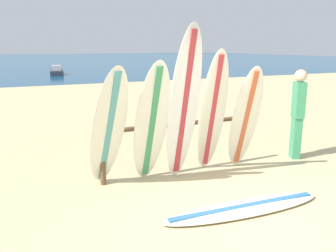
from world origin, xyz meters
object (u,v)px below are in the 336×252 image
(surfboard_leaning_center_right, at_px, (245,119))
(beachgoer_standing, at_px, (298,110))
(surfboard_leaning_left, at_px, (151,124))
(surfboard_lying_on_sand, at_px, (244,208))
(surfboard_leaning_far_left, at_px, (108,129))
(surfboard_leaning_center, at_px, (212,113))
(surfboard_leaning_center_left, at_px, (184,105))
(surfboard_rack, at_px, (175,137))
(small_boat_offshore, at_px, (57,71))

(surfboard_leaning_center_right, relative_size, beachgoer_standing, 1.08)
(surfboard_leaning_left, height_order, surfboard_lying_on_sand, surfboard_leaning_left)
(surfboard_leaning_far_left, height_order, surfboard_leaning_left, surfboard_leaning_left)
(surfboard_leaning_center, bearing_deg, surfboard_leaning_left, -177.20)
(surfboard_leaning_center_left, relative_size, surfboard_leaning_center, 1.17)
(beachgoer_standing, bearing_deg, surfboard_leaning_center_right, -172.78)
(surfboard_leaning_far_left, bearing_deg, surfboard_rack, 11.49)
(surfboard_lying_on_sand, bearing_deg, surfboard_leaning_far_left, 134.71)
(surfboard_leaning_center_left, height_order, beachgoer_standing, surfboard_leaning_center_left)
(surfboard_leaning_far_left, relative_size, surfboard_leaning_left, 0.97)
(surfboard_leaning_center_left, bearing_deg, surfboard_leaning_left, 175.14)
(beachgoer_standing, bearing_deg, surfboard_lying_on_sand, -147.76)
(surfboard_lying_on_sand, bearing_deg, surfboard_leaning_center, 76.57)
(surfboard_leaning_center_right, relative_size, small_boat_offshore, 0.65)
(surfboard_leaning_far_left, height_order, small_boat_offshore, surfboard_leaning_far_left)
(surfboard_rack, distance_m, surfboard_leaning_center, 0.76)
(surfboard_leaning_center, height_order, small_boat_offshore, surfboard_leaning_center)
(surfboard_leaning_center, distance_m, surfboard_leaning_center_right, 0.64)
(surfboard_leaning_far_left, bearing_deg, beachgoer_standing, 0.06)
(surfboard_leaning_left, relative_size, surfboard_lying_on_sand, 0.83)
(surfboard_leaning_center, height_order, surfboard_leaning_center_right, surfboard_leaning_center)
(surfboard_leaning_left, height_order, beachgoer_standing, surfboard_leaning_left)
(surfboard_lying_on_sand, distance_m, small_boat_offshore, 25.08)
(surfboard_rack, distance_m, small_boat_offshore, 23.36)
(surfboard_leaning_far_left, xyz_separation_m, surfboard_leaning_center_left, (1.21, -0.15, 0.30))
(small_boat_offshore, bearing_deg, surfboard_leaning_far_left, -95.96)
(surfboard_leaning_center, xyz_separation_m, beachgoer_standing, (2.02, 0.06, -0.12))
(surfboard_leaning_left, relative_size, surfboard_leaning_center_left, 0.79)
(surfboard_leaning_far_left, bearing_deg, surfboard_leaning_center_right, -4.12)
(surfboard_leaning_center_left, height_order, surfboard_leaning_center_right, surfboard_leaning_center_left)
(surfboard_rack, distance_m, surfboard_leaning_left, 0.79)
(surfboard_leaning_center_right, height_order, beachgoer_standing, surfboard_leaning_center_right)
(surfboard_leaning_far_left, bearing_deg, small_boat_offshore, 84.04)
(surfboard_rack, height_order, small_boat_offshore, surfboard_rack)
(surfboard_leaning_far_left, relative_size, surfboard_lying_on_sand, 0.80)
(surfboard_leaning_center_left, bearing_deg, beachgoer_standing, 3.46)
(surfboard_leaning_center_left, xyz_separation_m, beachgoer_standing, (2.62, 0.16, -0.31))
(small_boat_offshore, bearing_deg, surfboard_leaning_center, -91.57)
(surfboard_rack, height_order, beachgoer_standing, beachgoer_standing)
(surfboard_rack, xyz_separation_m, surfboard_leaning_center, (0.55, -0.31, 0.43))
(surfboard_rack, height_order, surfboard_leaning_center_left, surfboard_leaning_center_left)
(surfboard_leaning_center, relative_size, small_boat_offshore, 0.74)
(beachgoer_standing, height_order, small_boat_offshore, beachgoer_standing)
(surfboard_leaning_center_left, height_order, surfboard_lying_on_sand, surfboard_leaning_center_left)
(surfboard_rack, height_order, surfboard_leaning_center, surfboard_leaning_center)
(surfboard_leaning_far_left, height_order, surfboard_lying_on_sand, surfboard_leaning_far_left)
(surfboard_lying_on_sand, xyz_separation_m, small_boat_offshore, (0.99, 25.06, 0.22))
(surfboard_leaning_left, distance_m, surfboard_leaning_center_left, 0.61)
(surfboard_leaning_left, bearing_deg, surfboard_leaning_center, 2.80)
(surfboard_leaning_far_left, bearing_deg, surfboard_leaning_left, -9.28)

